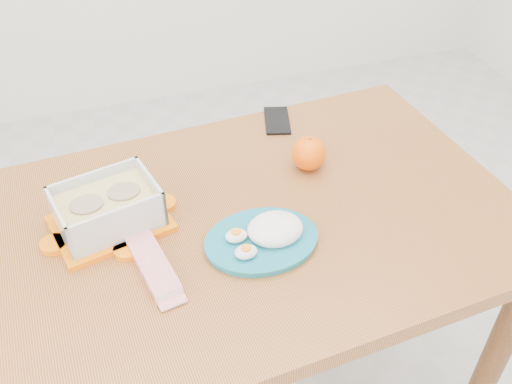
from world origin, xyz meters
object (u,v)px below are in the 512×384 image
object	(u,v)px
orange_fruit	(309,153)
rice_plate	(266,235)
dining_table	(256,250)
food_container	(108,209)
smartphone	(277,121)

from	to	relation	value
orange_fruit	rice_plate	world-z (taller)	orange_fruit
dining_table	food_container	distance (m)	0.34
dining_table	rice_plate	world-z (taller)	rice_plate
dining_table	rice_plate	distance (m)	0.16
smartphone	orange_fruit	bearing A→B (deg)	-73.81
rice_plate	orange_fruit	bearing A→B (deg)	48.80
orange_fruit	smartphone	bearing A→B (deg)	90.60
dining_table	food_container	bearing A→B (deg)	164.85
rice_plate	smartphone	bearing A→B (deg)	66.65
food_container	rice_plate	world-z (taller)	food_container
food_container	dining_table	bearing A→B (deg)	-24.20
dining_table	rice_plate	bearing A→B (deg)	-99.09
dining_table	smartphone	bearing A→B (deg)	59.12
dining_table	orange_fruit	xyz separation A→B (m)	(0.16, 0.12, 0.15)
dining_table	food_container	world-z (taller)	food_container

